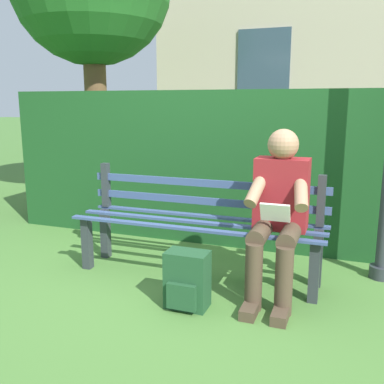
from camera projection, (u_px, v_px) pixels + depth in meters
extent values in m
plane|color=#477533|center=(196.00, 276.00, 3.50)|extent=(60.00, 60.00, 0.00)
cube|color=#2D3338|center=(314.00, 272.00, 3.01)|extent=(0.07, 0.07, 0.44)
cube|color=#2D3338|center=(87.00, 243.00, 3.63)|extent=(0.07, 0.07, 0.44)
cube|color=#2D3338|center=(317.00, 258.00, 3.27)|extent=(0.07, 0.07, 0.44)
cube|color=#2D3338|center=(105.00, 233.00, 3.90)|extent=(0.07, 0.07, 0.44)
cube|color=#384C7A|center=(204.00, 216.00, 3.58)|extent=(2.00, 0.06, 0.02)
cube|color=#384C7A|center=(196.00, 222.00, 3.40)|extent=(2.00, 0.06, 0.02)
cube|color=#384C7A|center=(188.00, 229.00, 3.23)|extent=(2.00, 0.06, 0.02)
cube|color=#2D3338|center=(321.00, 201.00, 3.22)|extent=(0.06, 0.06, 0.39)
cube|color=#2D3338|center=(106.00, 185.00, 3.85)|extent=(0.06, 0.06, 0.39)
cube|color=#384C7A|center=(204.00, 201.00, 3.55)|extent=(2.00, 0.02, 0.06)
cube|color=#384C7A|center=(204.00, 183.00, 3.52)|extent=(2.00, 0.02, 0.06)
cube|color=maroon|center=(282.00, 194.00, 3.15)|extent=(0.38, 0.22, 0.52)
sphere|color=#A57A5B|center=(283.00, 144.00, 3.06)|extent=(0.22, 0.22, 0.22)
cylinder|color=#473828|center=(290.00, 235.00, 2.97)|extent=(0.13, 0.42, 0.13)
cylinder|color=#473828|center=(261.00, 232.00, 3.04)|extent=(0.13, 0.42, 0.13)
cylinder|color=#473828|center=(284.00, 281.00, 2.83)|extent=(0.12, 0.12, 0.46)
cylinder|color=#473828|center=(254.00, 277.00, 2.90)|extent=(0.12, 0.12, 0.46)
cube|color=#473828|center=(281.00, 314.00, 2.80)|extent=(0.10, 0.24, 0.07)
cube|color=#473828|center=(250.00, 309.00, 2.86)|extent=(0.10, 0.24, 0.07)
cylinder|color=#A57A5B|center=(301.00, 191.00, 2.96)|extent=(0.14, 0.32, 0.26)
cylinder|color=#A57A5B|center=(257.00, 188.00, 3.06)|extent=(0.14, 0.32, 0.26)
cube|color=white|center=(275.00, 213.00, 2.93)|extent=(0.20, 0.07, 0.13)
cube|color=#19471E|center=(283.00, 168.00, 4.22)|extent=(5.67, 0.67, 1.49)
sphere|color=#19471E|center=(153.00, 120.00, 4.67)|extent=(0.54, 0.54, 0.54)
cylinder|color=brown|center=(97.00, 118.00, 5.98)|extent=(0.30, 0.30, 2.32)
sphere|color=#236023|center=(72.00, 7.00, 6.14)|extent=(1.26, 1.26, 1.26)
cube|color=#334756|center=(263.00, 65.00, 7.43)|extent=(0.90, 0.04, 1.20)
cube|color=#1E4728|center=(187.00, 279.00, 2.94)|extent=(0.29, 0.18, 0.39)
cube|color=#1E4728|center=(181.00, 297.00, 2.86)|extent=(0.20, 0.04, 0.17)
cylinder|color=#1E4728|center=(204.00, 273.00, 3.01)|extent=(0.04, 0.04, 0.24)
cylinder|color=#1E4728|center=(181.00, 270.00, 3.06)|extent=(0.04, 0.04, 0.24)
cylinder|color=#2D3338|center=(380.00, 272.00, 3.46)|extent=(0.17, 0.17, 0.10)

